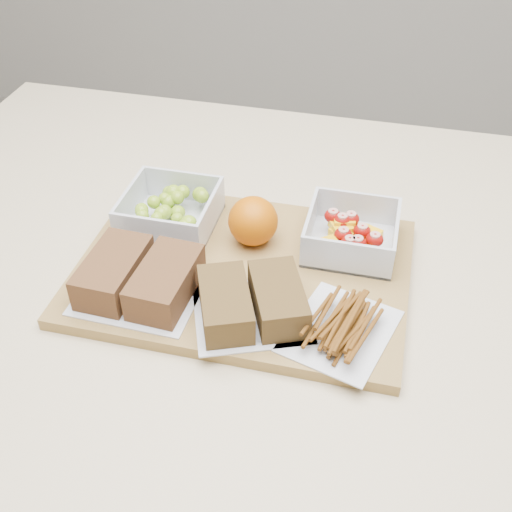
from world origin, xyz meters
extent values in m
cube|color=beige|center=(0.00, 0.00, 0.45)|extent=(1.20, 0.90, 0.90)
cube|color=olive|center=(-0.03, -0.02, 0.91)|extent=(0.42, 0.30, 0.02)
cube|color=silver|center=(-0.15, 0.05, 0.92)|extent=(0.12, 0.12, 0.00)
cube|color=silver|center=(-0.15, 0.11, 0.94)|extent=(0.12, 0.00, 0.05)
cube|color=silver|center=(-0.15, -0.01, 0.94)|extent=(0.12, 0.00, 0.05)
cube|color=silver|center=(-0.09, 0.05, 0.94)|extent=(0.00, 0.11, 0.05)
cube|color=silver|center=(-0.21, 0.05, 0.94)|extent=(0.00, 0.11, 0.05)
sphere|color=#81A522|center=(-0.16, 0.04, 0.94)|extent=(0.02, 0.02, 0.02)
sphere|color=#81A522|center=(-0.18, 0.04, 0.94)|extent=(0.02, 0.02, 0.02)
sphere|color=#81A522|center=(-0.15, 0.07, 0.95)|extent=(0.02, 0.02, 0.02)
sphere|color=#81A522|center=(-0.14, 0.05, 0.93)|extent=(0.02, 0.02, 0.02)
sphere|color=#81A522|center=(-0.17, 0.06, 0.94)|extent=(0.02, 0.02, 0.02)
sphere|color=#81A522|center=(-0.16, 0.05, 0.94)|extent=(0.02, 0.02, 0.02)
sphere|color=#81A522|center=(-0.16, 0.07, 0.95)|extent=(0.02, 0.02, 0.02)
sphere|color=#81A522|center=(-0.11, 0.01, 0.95)|extent=(0.02, 0.02, 0.02)
sphere|color=#81A522|center=(-0.12, 0.09, 0.94)|extent=(0.02, 0.02, 0.02)
sphere|color=#81A522|center=(-0.15, 0.08, 0.95)|extent=(0.02, 0.02, 0.02)
sphere|color=#81A522|center=(-0.18, 0.02, 0.94)|extent=(0.02, 0.02, 0.02)
sphere|color=#81A522|center=(-0.11, 0.08, 0.95)|extent=(0.02, 0.02, 0.02)
sphere|color=#81A522|center=(-0.14, 0.01, 0.94)|extent=(0.02, 0.02, 0.02)
sphere|color=#81A522|center=(-0.16, 0.08, 0.94)|extent=(0.02, 0.02, 0.02)
sphere|color=#81A522|center=(-0.16, 0.06, 0.94)|extent=(0.02, 0.02, 0.02)
sphere|color=#81A522|center=(-0.14, 0.09, 0.95)|extent=(0.02, 0.02, 0.02)
sphere|color=#81A522|center=(-0.11, 0.01, 0.95)|extent=(0.02, 0.02, 0.02)
sphere|color=#81A522|center=(-0.11, 0.01, 0.93)|extent=(0.02, 0.02, 0.02)
sphere|color=#81A522|center=(-0.16, 0.07, 0.94)|extent=(0.02, 0.02, 0.02)
sphere|color=#81A522|center=(-0.16, 0.03, 0.94)|extent=(0.02, 0.02, 0.02)
sphere|color=#81A522|center=(-0.16, 0.09, 0.94)|extent=(0.02, 0.02, 0.02)
sphere|color=#81A522|center=(-0.13, 0.02, 0.95)|extent=(0.02, 0.02, 0.02)
sphere|color=#81A522|center=(-0.16, 0.04, 0.94)|extent=(0.02, 0.02, 0.02)
sphere|color=#81A522|center=(-0.18, 0.03, 0.94)|extent=(0.02, 0.02, 0.02)
cube|color=silver|center=(0.10, 0.06, 0.92)|extent=(0.12, 0.12, 0.00)
cube|color=silver|center=(0.10, 0.11, 0.94)|extent=(0.12, 0.00, 0.05)
cube|color=silver|center=(0.10, 0.00, 0.94)|extent=(0.12, 0.00, 0.05)
cube|color=silver|center=(0.15, 0.06, 0.94)|extent=(0.00, 0.11, 0.05)
cube|color=silver|center=(0.04, 0.06, 0.94)|extent=(0.00, 0.11, 0.05)
cube|color=#E8AC0C|center=(0.10, 0.04, 0.93)|extent=(0.03, 0.04, 0.01)
cube|color=#E8AC0C|center=(0.09, 0.08, 0.93)|extent=(0.04, 0.05, 0.01)
cube|color=#E8AC0C|center=(0.11, 0.06, 0.93)|extent=(0.04, 0.04, 0.01)
cube|color=#E8AC0C|center=(0.12, 0.07, 0.93)|extent=(0.04, 0.04, 0.01)
cube|color=#E8AC0C|center=(0.08, 0.07, 0.94)|extent=(0.04, 0.04, 0.01)
cube|color=#E8AC0C|center=(0.09, 0.08, 0.94)|extent=(0.03, 0.03, 0.01)
cube|color=#E8AC0C|center=(0.08, 0.02, 0.94)|extent=(0.04, 0.04, 0.01)
cube|color=#E8AC0C|center=(0.11, 0.03, 0.93)|extent=(0.03, 0.03, 0.01)
cube|color=#E8AC0C|center=(0.09, 0.07, 0.93)|extent=(0.04, 0.04, 0.01)
ellipsoid|color=#A01208|center=(0.11, 0.06, 0.94)|extent=(0.02, 0.02, 0.02)
ellipsoid|color=#A01208|center=(0.11, 0.03, 0.94)|extent=(0.02, 0.02, 0.02)
ellipsoid|color=#A01208|center=(0.07, 0.08, 0.94)|extent=(0.02, 0.02, 0.02)
ellipsoid|color=#A01208|center=(0.13, 0.04, 0.94)|extent=(0.02, 0.02, 0.02)
ellipsoid|color=#A01208|center=(0.08, 0.07, 0.94)|extent=(0.02, 0.02, 0.02)
ellipsoid|color=#A01208|center=(0.10, 0.03, 0.94)|extent=(0.02, 0.02, 0.02)
ellipsoid|color=#A01208|center=(0.09, 0.04, 0.94)|extent=(0.02, 0.02, 0.02)
ellipsoid|color=#A01208|center=(0.09, 0.08, 0.94)|extent=(0.02, 0.02, 0.02)
sphere|color=#C75C04|center=(-0.03, 0.04, 0.95)|extent=(0.07, 0.07, 0.07)
cube|color=silver|center=(-0.14, -0.09, 0.92)|extent=(0.15, 0.13, 0.00)
cube|color=brown|center=(-0.17, -0.09, 0.94)|extent=(0.06, 0.11, 0.04)
cube|color=brown|center=(-0.11, -0.09, 0.94)|extent=(0.06, 0.11, 0.04)
cube|color=silver|center=(0.00, -0.10, 0.92)|extent=(0.17, 0.16, 0.00)
cube|color=brown|center=(-0.03, -0.11, 0.94)|extent=(0.09, 0.12, 0.04)
cube|color=brown|center=(0.03, -0.09, 0.94)|extent=(0.09, 0.12, 0.04)
cube|color=silver|center=(0.11, -0.10, 0.92)|extent=(0.14, 0.16, 0.00)
camera|label=1|loc=(0.13, -0.62, 1.45)|focal=45.00mm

